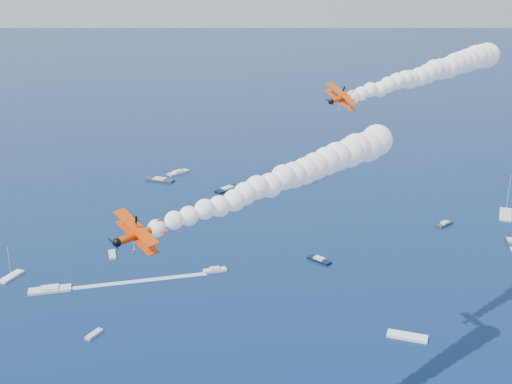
{
  "coord_description": "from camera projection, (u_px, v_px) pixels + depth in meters",
  "views": [
    {
      "loc": [
        -3.26,
        -73.13,
        82.74
      ],
      "look_at": [
        4.24,
        21.2,
        49.67
      ],
      "focal_mm": 44.07,
      "sensor_mm": 36.0,
      "label": 1
    }
  ],
  "objects": [
    {
      "name": "spectator_boats",
      "position": [
        211.0,
        243.0,
        202.58
      ],
      "size": [
        218.54,
        185.25,
        0.7
      ],
      "color": "#323943",
      "rests_on": "ground"
    },
    {
      "name": "boat_wakes",
      "position": [
        167.0,
        234.0,
        210.73
      ],
      "size": [
        225.12,
        144.02,
        0.04
      ],
      "color": "white",
      "rests_on": "ground"
    },
    {
      "name": "smoke_trail_lead",
      "position": [
        427.0,
        73.0,
        129.37
      ],
      "size": [
        54.82,
        52.93,
        9.69
      ],
      "primitive_type": null,
      "rotation": [
        0.0,
        0.0,
        3.78
      ],
      "color": "white"
    },
    {
      "name": "biplane_trail",
      "position": [
        139.0,
        234.0,
        82.98
      ],
      "size": [
        11.63,
        12.26,
        7.88
      ],
      "primitive_type": null,
      "rotation": [
        -0.3,
        0.07,
        3.79
      ],
      "color": "#E93E04"
    },
    {
      "name": "smoke_trail_trail",
      "position": [
        283.0,
        179.0,
        98.88
      ],
      "size": [
        54.82,
        53.05,
        9.69
      ],
      "primitive_type": null,
      "rotation": [
        0.0,
        0.0,
        3.79
      ],
      "color": "white"
    },
    {
      "name": "biplane_lead",
      "position": [
        342.0,
        99.0,
        113.55
      ],
      "size": [
        10.0,
        10.47,
        7.39
      ],
      "primitive_type": null,
      "rotation": [
        -0.45,
        0.07,
        3.78
      ],
      "color": "#E44904"
    }
  ]
}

